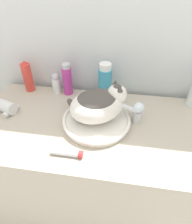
{
  "coord_description": "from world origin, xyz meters",
  "views": [
    {
      "loc": [
        0.13,
        -0.43,
        1.58
      ],
      "look_at": [
        0.02,
        0.3,
        0.97
      ],
      "focal_mm": 32.0,
      "sensor_mm": 36.0,
      "label": 1
    }
  ],
  "objects_px": {
    "cat": "(98,104)",
    "deodorant_stick": "(56,83)",
    "faucet": "(136,110)",
    "shampoo_bottle_tall": "(67,80)",
    "hair_dryer": "(3,106)",
    "mouthwash_bottle": "(105,82)",
    "cream_tube": "(68,153)",
    "spray_bottle_trigger": "(28,77)"
  },
  "relations": [
    {
      "from": "cat",
      "to": "deodorant_stick",
      "type": "relative_size",
      "value": 2.65
    },
    {
      "from": "faucet",
      "to": "shampoo_bottle_tall",
      "type": "relative_size",
      "value": 0.78
    },
    {
      "from": "hair_dryer",
      "to": "shampoo_bottle_tall",
      "type": "bearing_deg",
      "value": -126.66
    },
    {
      "from": "mouthwash_bottle",
      "to": "cream_tube",
      "type": "xyz_separation_m",
      "value": [
        -0.1,
        -0.47,
        -0.09
      ]
    },
    {
      "from": "shampoo_bottle_tall",
      "to": "cream_tube",
      "type": "xyz_separation_m",
      "value": [
        0.12,
        -0.47,
        -0.08
      ]
    },
    {
      "from": "cat",
      "to": "faucet",
      "type": "height_order",
      "value": "cat"
    },
    {
      "from": "deodorant_stick",
      "to": "hair_dryer",
      "type": "bearing_deg",
      "value": -137.29
    },
    {
      "from": "cat",
      "to": "faucet",
      "type": "relative_size",
      "value": 2.22
    },
    {
      "from": "deodorant_stick",
      "to": "shampoo_bottle_tall",
      "type": "distance_m",
      "value": 0.08
    },
    {
      "from": "mouthwash_bottle",
      "to": "faucet",
      "type": "bearing_deg",
      "value": -48.08
    },
    {
      "from": "cream_tube",
      "to": "hair_dryer",
      "type": "relative_size",
      "value": 0.73
    },
    {
      "from": "mouthwash_bottle",
      "to": "spray_bottle_trigger",
      "type": "relative_size",
      "value": 1.08
    },
    {
      "from": "cat",
      "to": "cream_tube",
      "type": "xyz_separation_m",
      "value": [
        -0.1,
        -0.22,
        -0.11
      ]
    },
    {
      "from": "shampoo_bottle_tall",
      "to": "cream_tube",
      "type": "relative_size",
      "value": 1.42
    },
    {
      "from": "cat",
      "to": "deodorant_stick",
      "type": "xyz_separation_m",
      "value": [
        -0.29,
        0.24,
        -0.06
      ]
    },
    {
      "from": "deodorant_stick",
      "to": "cream_tube",
      "type": "xyz_separation_m",
      "value": [
        0.19,
        -0.47,
        -0.05
      ]
    },
    {
      "from": "cat",
      "to": "cream_tube",
      "type": "distance_m",
      "value": 0.27
    },
    {
      "from": "cat",
      "to": "faucet",
      "type": "bearing_deg",
      "value": -15.97
    },
    {
      "from": "cat",
      "to": "hair_dryer",
      "type": "relative_size",
      "value": 1.79
    },
    {
      "from": "shampoo_bottle_tall",
      "to": "mouthwash_bottle",
      "type": "bearing_deg",
      "value": 0.0
    },
    {
      "from": "cat",
      "to": "spray_bottle_trigger",
      "type": "xyz_separation_m",
      "value": [
        -0.47,
        0.24,
        -0.03
      ]
    },
    {
      "from": "deodorant_stick",
      "to": "shampoo_bottle_tall",
      "type": "xyz_separation_m",
      "value": [
        0.07,
        0.0,
        0.03
      ]
    },
    {
      "from": "spray_bottle_trigger",
      "to": "hair_dryer",
      "type": "distance_m",
      "value": 0.24
    },
    {
      "from": "mouthwash_bottle",
      "to": "cream_tube",
      "type": "distance_m",
      "value": 0.49
    },
    {
      "from": "shampoo_bottle_tall",
      "to": "spray_bottle_trigger",
      "type": "relative_size",
      "value": 0.98
    },
    {
      "from": "faucet",
      "to": "mouthwash_bottle",
      "type": "height_order",
      "value": "mouthwash_bottle"
    },
    {
      "from": "deodorant_stick",
      "to": "spray_bottle_trigger",
      "type": "relative_size",
      "value": 0.64
    },
    {
      "from": "spray_bottle_trigger",
      "to": "hair_dryer",
      "type": "bearing_deg",
      "value": -105.8
    },
    {
      "from": "faucet",
      "to": "deodorant_stick",
      "type": "relative_size",
      "value": 1.19
    },
    {
      "from": "faucet",
      "to": "mouthwash_bottle",
      "type": "bearing_deg",
      "value": -62.29
    },
    {
      "from": "faucet",
      "to": "hair_dryer",
      "type": "distance_m",
      "value": 0.71
    },
    {
      "from": "faucet",
      "to": "cream_tube",
      "type": "relative_size",
      "value": 1.1
    },
    {
      "from": "deodorant_stick",
      "to": "hair_dryer",
      "type": "height_order",
      "value": "deodorant_stick"
    },
    {
      "from": "deodorant_stick",
      "to": "faucet",
      "type": "bearing_deg",
      "value": -22.83
    },
    {
      "from": "shampoo_bottle_tall",
      "to": "cat",
      "type": "bearing_deg",
      "value": -47.81
    },
    {
      "from": "spray_bottle_trigger",
      "to": "cream_tube",
      "type": "height_order",
      "value": "spray_bottle_trigger"
    },
    {
      "from": "spray_bottle_trigger",
      "to": "faucet",
      "type": "bearing_deg",
      "value": -17.09
    },
    {
      "from": "faucet",
      "to": "spray_bottle_trigger",
      "type": "xyz_separation_m",
      "value": [
        -0.65,
        0.2,
        0.02
      ]
    },
    {
      "from": "faucet",
      "to": "cream_tube",
      "type": "bearing_deg",
      "value": 29.05
    },
    {
      "from": "faucet",
      "to": "mouthwash_bottle",
      "type": "distance_m",
      "value": 0.27
    },
    {
      "from": "cat",
      "to": "mouthwash_bottle",
      "type": "xyz_separation_m",
      "value": [
        0.0,
        0.24,
        -0.02
      ]
    },
    {
      "from": "hair_dryer",
      "to": "mouthwash_bottle",
      "type": "bearing_deg",
      "value": -139.59
    }
  ]
}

